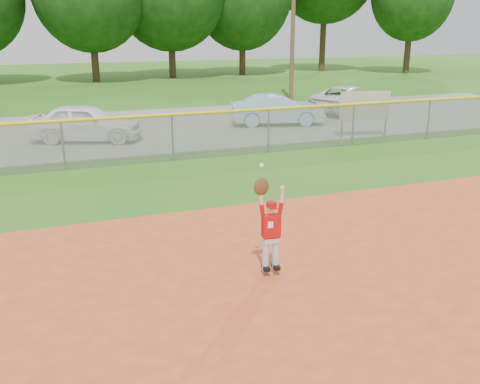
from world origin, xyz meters
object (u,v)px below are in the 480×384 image
Objects in this scene: car_blue at (277,110)px; ballplayer at (270,225)px; car_white_b at (349,99)px; car_white_a at (86,123)px; sponsor_sign at (365,107)px.

ballplayer is at bearing 168.72° from car_blue.
car_white_b is at bearing -54.44° from car_blue.
sponsor_sign is (10.17, -2.94, 0.45)m from car_white_a.
car_blue is 5.17m from car_white_b.
ballplayer is (-8.30, -9.83, -0.22)m from sponsor_sign.
sponsor_sign is 12.86m from ballplayer.
car_white_a is 1.03× the size of car_blue.
sponsor_sign is at bearing -86.69° from car_white_a.
car_blue is (8.11, 0.64, -0.04)m from car_white_a.
car_white_b is at bearing 54.25° from ballplayer.
car_white_b is 6.17m from sponsor_sign.
car_white_a is at bearing 73.45° from car_white_b.
ballplayer is (-11.04, -15.34, 0.27)m from car_white_b.
car_white_a is 2.06× the size of sponsor_sign.
car_white_a is at bearing 108.20° from car_blue.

